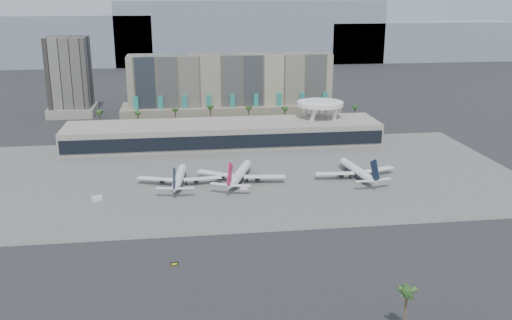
{
  "coord_description": "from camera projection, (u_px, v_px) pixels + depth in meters",
  "views": [
    {
      "loc": [
        -22.98,
        -191.58,
        81.45
      ],
      "look_at": [
        8.39,
        40.0,
        11.42
      ],
      "focal_mm": 40.0,
      "sensor_mm": 36.0,
      "label": 1
    }
  ],
  "objects": [
    {
      "name": "ground",
      "position": [
        248.0,
        222.0,
        208.19
      ],
      "size": [
        900.0,
        900.0,
        0.0
      ],
      "primitive_type": "plane",
      "color": "#232326",
      "rests_on": "ground"
    },
    {
      "name": "airliner_centre",
      "position": [
        240.0,
        174.0,
        250.33
      ],
      "size": [
        38.61,
        39.91,
        14.35
      ],
      "rotation": [
        0.0,
        0.0,
        -0.34
      ],
      "color": "white",
      "rests_on": "ground"
    },
    {
      "name": "saucer_structure",
      "position": [
        320.0,
        106.0,
        320.07
      ],
      "size": [
        26.0,
        26.0,
        21.89
      ],
      "color": "white",
      "rests_on": "ground"
    },
    {
      "name": "airliner_left",
      "position": [
        179.0,
        178.0,
        246.41
      ],
      "size": [
        36.92,
        38.19,
        13.2
      ],
      "rotation": [
        0.0,
        0.0,
        -0.12
      ],
      "color": "white",
      "rests_on": "ground"
    },
    {
      "name": "taxiway_sign",
      "position": [
        174.0,
        264.0,
        175.23
      ],
      "size": [
        2.37,
        0.53,
        1.07
      ],
      "rotation": [
        0.0,
        0.0,
        0.08
      ],
      "color": "black",
      "rests_on": "ground"
    },
    {
      "name": "apron_pad",
      "position": [
        233.0,
        175.0,
        260.39
      ],
      "size": [
        260.0,
        130.0,
        0.06
      ],
      "primitive_type": "cube",
      "color": "#5B5B59",
      "rests_on": "ground"
    },
    {
      "name": "airliner_right",
      "position": [
        357.0,
        171.0,
        255.6
      ],
      "size": [
        38.21,
        39.59,
        13.71
      ],
      "rotation": [
        0.0,
        0.0,
        0.14
      ],
      "color": "white",
      "rests_on": "ground"
    },
    {
      "name": "hotel",
      "position": [
        231.0,
        93.0,
        370.21
      ],
      "size": [
        140.0,
        30.0,
        42.0
      ],
      "color": "tan",
      "rests_on": "ground"
    },
    {
      "name": "near_palm_b",
      "position": [
        406.0,
        297.0,
        136.31
      ],
      "size": [
        6.0,
        6.0,
        13.7
      ],
      "color": "brown",
      "rests_on": "ground"
    },
    {
      "name": "palm_row",
      "position": [
        230.0,
        112.0,
        343.71
      ],
      "size": [
        157.8,
        2.8,
        13.1
      ],
      "color": "brown",
      "rests_on": "ground"
    },
    {
      "name": "mountain_ridge",
      "position": [
        222.0,
        37.0,
        649.33
      ],
      "size": [
        680.0,
        60.0,
        70.0
      ],
      "color": "gray",
      "rests_on": "ground"
    },
    {
      "name": "service_vehicle_a",
      "position": [
        97.0,
        199.0,
        228.67
      ],
      "size": [
        4.41,
        3.09,
        1.96
      ],
      "primitive_type": "cube",
      "rotation": [
        0.0,
        0.0,
        0.31
      ],
      "color": "white",
      "rests_on": "ground"
    },
    {
      "name": "office_tower",
      "position": [
        70.0,
        81.0,
        379.24
      ],
      "size": [
        30.0,
        30.0,
        52.0
      ],
      "color": "black",
      "rests_on": "ground"
    },
    {
      "name": "service_vehicle_b",
      "position": [
        244.0,
        187.0,
        241.97
      ],
      "size": [
        3.3,
        2.13,
        1.61
      ],
      "primitive_type": "cube",
      "rotation": [
        0.0,
        0.0,
        -0.11
      ],
      "color": "white",
      "rests_on": "ground"
    },
    {
      "name": "terminal",
      "position": [
        224.0,
        133.0,
        310.58
      ],
      "size": [
        170.0,
        32.5,
        14.5
      ],
      "color": "#B0A79A",
      "rests_on": "ground"
    }
  ]
}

